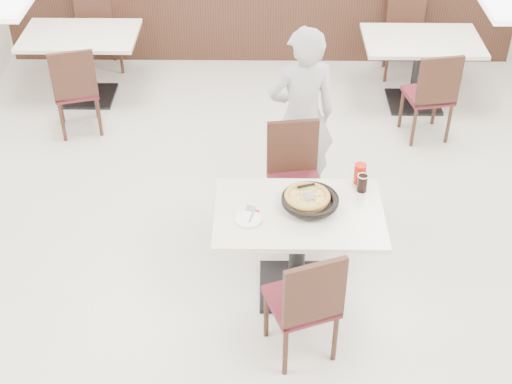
{
  "coord_description": "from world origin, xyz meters",
  "views": [
    {
      "loc": [
        0.03,
        -4.33,
        3.89
      ],
      "look_at": [
        -0.01,
        -0.3,
        0.85
      ],
      "focal_mm": 50.0,
      "sensor_mm": 36.0,
      "label": 1
    }
  ],
  "objects_px": {
    "diner_person": "(301,117)",
    "bg_table_right": "(418,72)",
    "pizza": "(307,198)",
    "bg_chair_right_near": "(428,93)",
    "red_cup": "(360,174)",
    "main_table": "(297,251)",
    "bg_chair_left_far": "(99,32)",
    "bg_chair_left_near": "(76,88)",
    "chair_near": "(301,299)",
    "bg_chair_right_far": "(404,37)",
    "side_plate": "(249,219)",
    "chair_far": "(296,183)",
    "bg_table_left": "(85,66)",
    "pizza_pan": "(310,203)",
    "cola_glass": "(362,184)"
  },
  "relations": [
    {
      "from": "pizza",
      "to": "bg_chair_right_near",
      "type": "xyz_separation_m",
      "value": [
        1.3,
        2.14,
        -0.34
      ]
    },
    {
      "from": "chair_far",
      "to": "side_plate",
      "type": "distance_m",
      "value": 0.93
    },
    {
      "from": "main_table",
      "to": "bg_chair_left_far",
      "type": "distance_m",
      "value": 4.2
    },
    {
      "from": "pizza_pan",
      "to": "cola_glass",
      "type": "height_order",
      "value": "cola_glass"
    },
    {
      "from": "main_table",
      "to": "side_plate",
      "type": "relative_size",
      "value": 6.43
    },
    {
      "from": "red_cup",
      "to": "bg_table_right",
      "type": "distance_m",
      "value": 2.7
    },
    {
      "from": "red_cup",
      "to": "bg_chair_right_far",
      "type": "relative_size",
      "value": 0.17
    },
    {
      "from": "main_table",
      "to": "red_cup",
      "type": "distance_m",
      "value": 0.74
    },
    {
      "from": "bg_chair_left_near",
      "to": "bg_chair_left_far",
      "type": "bearing_deg",
      "value": 74.65
    },
    {
      "from": "side_plate",
      "to": "bg_chair_right_near",
      "type": "relative_size",
      "value": 0.2
    },
    {
      "from": "main_table",
      "to": "red_cup",
      "type": "xyz_separation_m",
      "value": [
        0.46,
        0.35,
        0.45
      ]
    },
    {
      "from": "bg_chair_right_near",
      "to": "bg_chair_left_near",
      "type": "bearing_deg",
      "value": 168.07
    },
    {
      "from": "chair_far",
      "to": "cola_glass",
      "type": "height_order",
      "value": "chair_far"
    },
    {
      "from": "main_table",
      "to": "bg_table_right",
      "type": "bearing_deg",
      "value": 64.27
    },
    {
      "from": "pizza_pan",
      "to": "bg_chair_right_near",
      "type": "relative_size",
      "value": 0.38
    },
    {
      "from": "bg_chair_right_far",
      "to": "side_plate",
      "type": "bearing_deg",
      "value": 70.15
    },
    {
      "from": "main_table",
      "to": "pizza",
      "type": "bearing_deg",
      "value": 53.22
    },
    {
      "from": "cola_glass",
      "to": "side_plate",
      "type": "bearing_deg",
      "value": -156.77
    },
    {
      "from": "bg_chair_left_far",
      "to": "diner_person",
      "type": "bearing_deg",
      "value": 108.12
    },
    {
      "from": "cola_glass",
      "to": "bg_chair_left_near",
      "type": "xyz_separation_m",
      "value": [
        -2.58,
        2.04,
        -0.34
      ]
    },
    {
      "from": "main_table",
      "to": "cola_glass",
      "type": "xyz_separation_m",
      "value": [
        0.47,
        0.25,
        0.44
      ]
    },
    {
      "from": "diner_person",
      "to": "bg_chair_left_near",
      "type": "relative_size",
      "value": 1.7
    },
    {
      "from": "pizza_pan",
      "to": "cola_glass",
      "type": "relative_size",
      "value": 2.79
    },
    {
      "from": "bg_chair_left_near",
      "to": "bg_chair_right_near",
      "type": "relative_size",
      "value": 1.0
    },
    {
      "from": "bg_table_left",
      "to": "bg_chair_right_near",
      "type": "relative_size",
      "value": 1.26
    },
    {
      "from": "pizza",
      "to": "bg_chair_right_far",
      "type": "xyz_separation_m",
      "value": [
        1.27,
        3.44,
        -0.34
      ]
    },
    {
      "from": "side_plate",
      "to": "chair_far",
      "type": "bearing_deg",
      "value": 65.83
    },
    {
      "from": "diner_person",
      "to": "bg_table_right",
      "type": "bearing_deg",
      "value": -141.72
    },
    {
      "from": "bg_chair_left_far",
      "to": "bg_chair_right_near",
      "type": "xyz_separation_m",
      "value": [
        3.49,
        -1.39,
        0.0
      ]
    },
    {
      "from": "chair_far",
      "to": "cola_glass",
      "type": "bearing_deg",
      "value": 127.0
    },
    {
      "from": "chair_near",
      "to": "chair_far",
      "type": "height_order",
      "value": "same"
    },
    {
      "from": "main_table",
      "to": "chair_far",
      "type": "xyz_separation_m",
      "value": [
        0.01,
        0.71,
        0.1
      ]
    },
    {
      "from": "red_cup",
      "to": "bg_table_left",
      "type": "distance_m",
      "value": 3.73
    },
    {
      "from": "pizza",
      "to": "bg_table_left",
      "type": "bearing_deg",
      "value": 127.89
    },
    {
      "from": "pizza",
      "to": "bg_table_right",
      "type": "distance_m",
      "value": 3.11
    },
    {
      "from": "red_cup",
      "to": "bg_chair_left_far",
      "type": "distance_m",
      "value": 4.18
    },
    {
      "from": "red_cup",
      "to": "bg_table_left",
      "type": "bearing_deg",
      "value": 135.48
    },
    {
      "from": "bg_table_right",
      "to": "bg_chair_left_far",
      "type": "bearing_deg",
      "value": 167.82
    },
    {
      "from": "red_cup",
      "to": "bg_chair_right_far",
      "type": "height_order",
      "value": "bg_chair_right_far"
    },
    {
      "from": "pizza_pan",
      "to": "bg_chair_left_near",
      "type": "height_order",
      "value": "bg_chair_left_near"
    },
    {
      "from": "bg_chair_right_far",
      "to": "red_cup",
      "type": "bearing_deg",
      "value": 79.79
    },
    {
      "from": "bg_chair_left_far",
      "to": "pizza_pan",
      "type": "bearing_deg",
      "value": 97.64
    },
    {
      "from": "red_cup",
      "to": "bg_chair_right_near",
      "type": "xyz_separation_m",
      "value": [
        0.9,
        1.87,
        -0.35
      ]
    },
    {
      "from": "red_cup",
      "to": "bg_chair_right_near",
      "type": "relative_size",
      "value": 0.17
    },
    {
      "from": "chair_far",
      "to": "bg_chair_left_far",
      "type": "xyz_separation_m",
      "value": [
        -2.14,
        2.9,
        0.0
      ]
    },
    {
      "from": "chair_near",
      "to": "bg_chair_left_near",
      "type": "relative_size",
      "value": 1.0
    },
    {
      "from": "diner_person",
      "to": "bg_chair_right_far",
      "type": "height_order",
      "value": "diner_person"
    },
    {
      "from": "chair_far",
      "to": "red_cup",
      "type": "height_order",
      "value": "chair_far"
    },
    {
      "from": "bg_chair_left_near",
      "to": "bg_chair_right_far",
      "type": "relative_size",
      "value": 1.0
    },
    {
      "from": "bg_chair_left_far",
      "to": "cola_glass",
      "type": "bearing_deg",
      "value": 103.59
    }
  ]
}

